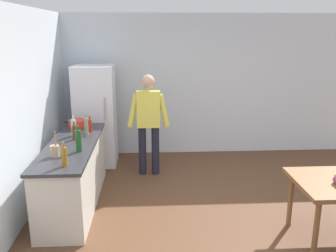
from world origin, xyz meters
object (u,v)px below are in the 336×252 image
object	(u,v)px
utensil_jar	(55,150)
bottle_beer_brown	(74,132)
cooking_pot	(77,123)
bottle_oil_amber	(64,156)
bottle_sauce_red	(90,125)
bottle_vinegar_tall	(86,127)
bottle_wine_green	(79,141)
person	(148,118)
bottle_water_clear	(74,127)
refrigerator	(95,116)

from	to	relation	value
utensil_jar	bottle_beer_brown	bearing A→B (deg)	81.93
cooking_pot	bottle_oil_amber	xyz separation A→B (m)	(0.17, -1.69, 0.06)
bottle_sauce_red	bottle_vinegar_tall	world-z (taller)	bottle_vinegar_tall
bottle_wine_green	bottle_beer_brown	xyz separation A→B (m)	(-0.16, 0.53, -0.04)
person	bottle_water_clear	world-z (taller)	person
refrigerator	cooking_pot	xyz separation A→B (m)	(-0.18, -0.76, 0.06)
utensil_jar	bottle_water_clear	distance (m)	0.89
cooking_pot	bottle_beer_brown	xyz separation A→B (m)	(0.09, -0.67, 0.05)
person	bottle_water_clear	xyz separation A→B (m)	(-1.09, -0.69, 0.05)
bottle_beer_brown	cooking_pot	bearing A→B (deg)	97.34
refrigerator	person	distance (m)	1.10
bottle_oil_amber	bottle_water_clear	bearing A→B (deg)	96.21
bottle_wine_green	bottle_oil_amber	distance (m)	0.50
bottle_oil_amber	cooking_pot	bearing A→B (deg)	95.83
bottle_sauce_red	bottle_wine_green	bearing A→B (deg)	-89.86
cooking_pot	bottle_water_clear	xyz separation A→B (m)	(0.04, -0.49, 0.07)
utensil_jar	bottle_beer_brown	distance (m)	0.71
utensil_jar	bottle_beer_brown	size ratio (longest dim) A/B	1.23
bottle_sauce_red	bottle_water_clear	size ratio (longest dim) A/B	0.80
bottle_sauce_red	bottle_oil_amber	xyz separation A→B (m)	(-0.07, -1.43, 0.02)
bottle_beer_brown	bottle_oil_amber	size ratio (longest dim) A/B	0.93
person	bottle_sauce_red	size ratio (longest dim) A/B	7.08
refrigerator	cooking_pot	bearing A→B (deg)	-103.16
bottle_sauce_red	bottle_water_clear	distance (m)	0.30
bottle_water_clear	bottle_vinegar_tall	bearing A→B (deg)	-1.75
bottle_vinegar_tall	cooking_pot	bearing A→B (deg)	114.58
person	bottle_oil_amber	distance (m)	2.12
utensil_jar	bottle_vinegar_tall	bearing A→B (deg)	74.82
person	utensil_jar	xyz separation A→B (m)	(-1.14, -1.57, 0.00)
refrigerator	bottle_oil_amber	distance (m)	2.45
utensil_jar	bottle_vinegar_tall	distance (m)	0.91
bottle_sauce_red	cooking_pot	bearing A→B (deg)	132.17
person	refrigerator	bearing A→B (deg)	149.77
bottle_oil_amber	person	bearing A→B (deg)	63.30
bottle_sauce_red	bottle_beer_brown	distance (m)	0.43
cooking_pot	bottle_wine_green	distance (m)	1.23
cooking_pot	bottle_beer_brown	bearing A→B (deg)	-82.66
bottle_water_clear	bottle_wine_green	bearing A→B (deg)	-74.18
refrigerator	bottle_sauce_red	distance (m)	1.03
bottle_beer_brown	bottle_vinegar_tall	bearing A→B (deg)	51.78
bottle_water_clear	cooking_pot	bearing A→B (deg)	94.90
refrigerator	person	world-z (taller)	refrigerator
cooking_pot	bottle_wine_green	world-z (taller)	bottle_wine_green
person	cooking_pot	distance (m)	1.14
refrigerator	bottle_water_clear	distance (m)	1.26
person	bottle_water_clear	size ratio (longest dim) A/B	5.67
bottle_water_clear	bottle_sauce_red	bearing A→B (deg)	47.66
bottle_wine_green	bottle_water_clear	size ratio (longest dim) A/B	1.13
bottle_beer_brown	utensil_jar	bearing A→B (deg)	-98.07
cooking_pot	bottle_sauce_red	bearing A→B (deg)	-47.83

